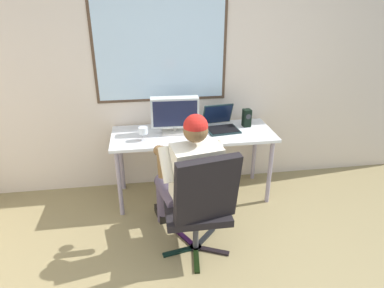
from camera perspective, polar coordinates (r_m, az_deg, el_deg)
wall_rear at (r=3.60m, az=2.09°, el=13.07°), size 5.25×0.08×2.64m
desk at (r=3.43m, az=0.19°, el=0.81°), size 1.64×0.62×0.74m
office_chair at (r=2.64m, az=1.55°, el=-9.80°), size 0.59×0.61×1.00m
person_seated at (r=2.81m, az=-0.36°, el=-5.49°), size 0.60×0.82×1.22m
crt_monitor at (r=3.35m, az=-2.93°, el=5.25°), size 0.48×0.22×0.36m
laptop at (r=3.51m, az=4.82°, el=3.66°), size 0.36×0.37×0.24m
wine_glass at (r=3.23m, az=-8.29°, el=2.16°), size 0.09×0.09×0.13m
desk_speaker at (r=3.58m, az=9.27°, el=4.40°), size 0.09×0.09×0.19m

